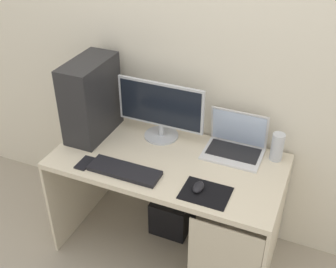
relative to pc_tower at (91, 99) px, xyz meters
name	(u,v)px	position (x,y,z in m)	size (l,w,h in m)	color
ground_plane	(168,245)	(0.56, -0.08, -0.99)	(8.00, 8.00, 0.00)	#9E9384
wall_back	(194,48)	(0.56, 0.30, 0.31)	(4.00, 0.05, 2.60)	beige
desk	(170,181)	(0.57, -0.10, -0.40)	(1.38, 0.69, 0.74)	beige
pc_tower	(91,99)	(0.00, 0.00, 0.00)	(0.20, 0.41, 0.50)	#232326
monitor	(161,110)	(0.42, 0.12, -0.05)	(0.56, 0.22, 0.38)	#B7BCC6
laptop	(235,145)	(0.90, 0.15, -0.20)	(0.35, 0.25, 0.26)	silver
speaker	(277,147)	(1.15, 0.17, -0.16)	(0.07, 0.07, 0.18)	#B7BCC6
keyboard	(125,171)	(0.38, -0.30, -0.24)	(0.42, 0.14, 0.02)	black
mousepad	(206,193)	(0.86, -0.29, -0.25)	(0.26, 0.20, 0.01)	black
mouse_left	(198,187)	(0.82, -0.28, -0.23)	(0.06, 0.10, 0.03)	black
cell_phone	(85,163)	(0.13, -0.32, -0.25)	(0.07, 0.13, 0.01)	black
subwoofer	(173,213)	(0.52, 0.09, -0.86)	(0.26, 0.26, 0.26)	black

